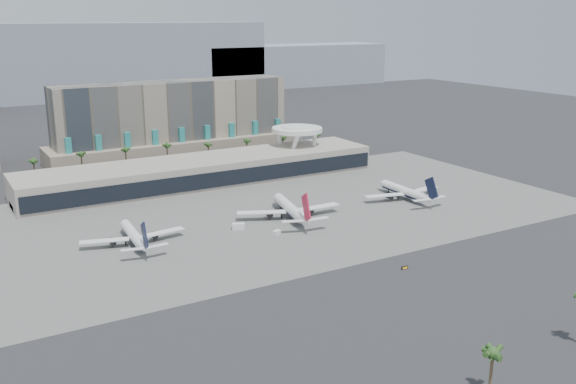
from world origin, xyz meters
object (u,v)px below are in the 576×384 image
service_vehicle_b (277,233)px  service_vehicle_a (238,226)px  airliner_right (405,191)px  airliner_centre (290,209)px  airliner_left (134,235)px  taxiway_sign (405,268)px

service_vehicle_b → service_vehicle_a: bearing=101.7°
airliner_right → service_vehicle_b: size_ratio=12.81×
airliner_right → airliner_centre: bearing=179.9°
airliner_left → airliner_right: airliner_right is taller
airliner_right → taxiway_sign: 80.93m
airliner_right → taxiway_sign: bearing=-128.5°
airliner_left → service_vehicle_b: airliner_left is taller
airliner_centre → taxiway_sign: 63.74m
airliner_right → service_vehicle_a: (-80.15, -0.24, -2.31)m
service_vehicle_a → taxiway_sign: 67.47m
airliner_left → service_vehicle_a: size_ratio=8.18×
airliner_left → service_vehicle_a: airliner_left is taller
airliner_left → airliner_centre: bearing=3.0°
service_vehicle_a → airliner_right: bearing=24.2°
service_vehicle_a → service_vehicle_b: (9.29, -12.55, -0.34)m
service_vehicle_a → taxiway_sign: service_vehicle_a is taller
service_vehicle_b → taxiway_sign: size_ratio=1.33×
service_vehicle_a → airliner_left: bearing=-160.8°
airliner_left → airliner_centre: size_ratio=0.88×
airliner_centre → service_vehicle_a: size_ratio=9.35×
service_vehicle_a → service_vehicle_b: 15.62m
airliner_left → service_vehicle_a: bearing=-0.7°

